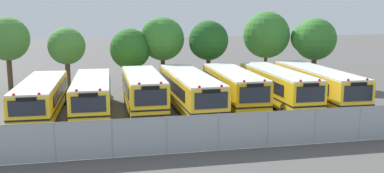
{
  "coord_description": "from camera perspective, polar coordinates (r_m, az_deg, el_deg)",
  "views": [
    {
      "loc": [
        -6.12,
        -30.2,
        7.15
      ],
      "look_at": [
        0.27,
        0.0,
        1.6
      ],
      "focal_mm": 40.48,
      "sensor_mm": 36.0,
      "label": 1
    }
  ],
  "objects": [
    {
      "name": "tree_0",
      "position": [
        40.75,
        -23.26,
        5.73
      ],
      "size": [
        3.79,
        3.79,
        6.51
      ],
      "color": "#4C3823",
      "rests_on": "ground_plane"
    },
    {
      "name": "tree_5",
      "position": [
        42.31,
        9.65,
        6.82
      ],
      "size": [
        4.47,
        4.47,
        6.94
      ],
      "color": "#4C3823",
      "rests_on": "ground_plane"
    },
    {
      "name": "tree_4",
      "position": [
        39.48,
        2.02,
        5.95
      ],
      "size": [
        3.61,
        3.6,
        6.13
      ],
      "color": "#4C3823",
      "rests_on": "ground_plane"
    },
    {
      "name": "chainlink_fence",
      "position": [
        22.1,
        3.52,
        -5.95
      ],
      "size": [
        26.66,
        0.07,
        1.95
      ],
      "color": "#9EA0A3",
      "rests_on": "ground_plane"
    },
    {
      "name": "tree_6",
      "position": [
        42.56,
        15.6,
        6.05
      ],
      "size": [
        4.15,
        3.96,
        6.33
      ],
      "color": "#4C3823",
      "rests_on": "ground_plane"
    },
    {
      "name": "school_bus_0",
      "position": [
        30.92,
        -19.25,
        -1.24
      ],
      "size": [
        2.79,
        10.27,
        2.51
      ],
      "rotation": [
        0.0,
        0.0,
        3.11
      ],
      "color": "yellow",
      "rests_on": "ground_plane"
    },
    {
      "name": "school_bus_3",
      "position": [
        31.25,
        -0.32,
        -0.38
      ],
      "size": [
        2.84,
        11.68,
        2.69
      ],
      "rotation": [
        0.0,
        0.0,
        3.17
      ],
      "color": "yellow",
      "rests_on": "ground_plane"
    },
    {
      "name": "school_bus_4",
      "position": [
        32.02,
        5.46,
        -0.09
      ],
      "size": [
        2.69,
        9.92,
        2.78
      ],
      "rotation": [
        0.0,
        0.0,
        3.12
      ],
      "color": "#EAA80C",
      "rests_on": "ground_plane"
    },
    {
      "name": "ground_plane",
      "position": [
        31.63,
        -0.49,
        -2.87
      ],
      "size": [
        160.0,
        160.0,
        0.0
      ],
      "primitive_type": "plane",
      "color": "#514F4C"
    },
    {
      "name": "tree_2",
      "position": [
        38.99,
        -8.26,
        4.99
      ],
      "size": [
        3.62,
        3.62,
        5.45
      ],
      "color": "#4C3823",
      "rests_on": "ground_plane"
    },
    {
      "name": "school_bus_6",
      "position": [
        34.51,
        16.11,
        0.3
      ],
      "size": [
        2.67,
        11.54,
        2.77
      ],
      "rotation": [
        0.0,
        0.0,
        3.12
      ],
      "color": "yellow",
      "rests_on": "ground_plane"
    },
    {
      "name": "school_bus_1",
      "position": [
        30.56,
        -13.03,
        -0.97
      ],
      "size": [
        2.69,
        9.98,
        2.6
      ],
      "rotation": [
        0.0,
        0.0,
        3.12
      ],
      "color": "yellow",
      "rests_on": "ground_plane"
    },
    {
      "name": "tree_1",
      "position": [
        40.47,
        -16.09,
        5.11
      ],
      "size": [
        3.33,
        3.33,
        5.55
      ],
      "color": "#4C3823",
      "rests_on": "ground_plane"
    },
    {
      "name": "traffic_cone",
      "position": [
        26.1,
        16.8,
        -5.45
      ],
      "size": [
        0.46,
        0.46,
        0.61
      ],
      "primitive_type": "cone",
      "color": "#EA5914",
      "rests_on": "ground_plane"
    },
    {
      "name": "school_bus_5",
      "position": [
        33.19,
        11.18,
        0.1
      ],
      "size": [
        2.5,
        10.69,
        2.75
      ],
      "rotation": [
        0.0,
        0.0,
        3.15
      ],
      "color": "yellow",
      "rests_on": "ground_plane"
    },
    {
      "name": "tree_3",
      "position": [
        39.36,
        -4.09,
        6.43
      ],
      "size": [
        3.93,
        3.93,
        6.45
      ],
      "color": "#4C3823",
      "rests_on": "ground_plane"
    },
    {
      "name": "school_bus_2",
      "position": [
        30.95,
        -6.44,
        -0.48
      ],
      "size": [
        2.54,
        9.21,
        2.77
      ],
      "rotation": [
        0.0,
        0.0,
        3.15
      ],
      "color": "yellow",
      "rests_on": "ground_plane"
    }
  ]
}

